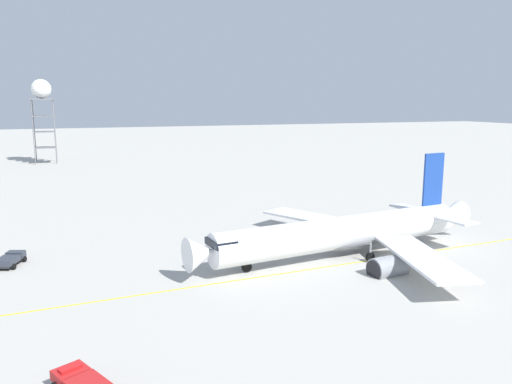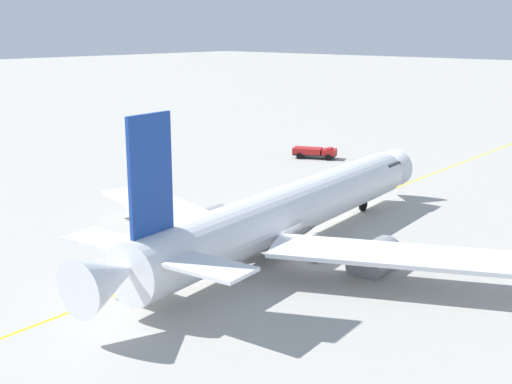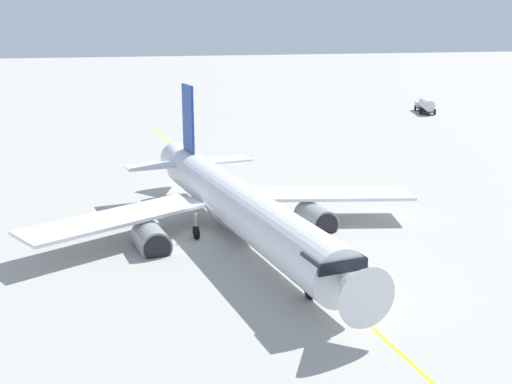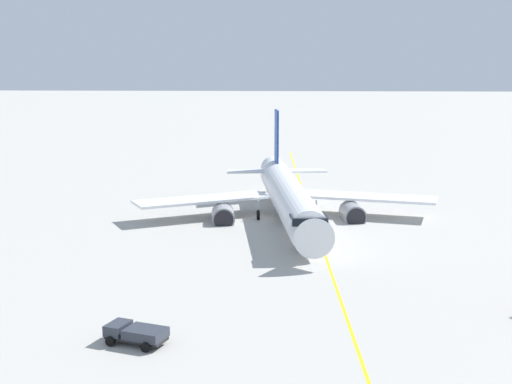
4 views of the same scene
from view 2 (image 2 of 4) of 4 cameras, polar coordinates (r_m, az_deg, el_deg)
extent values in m
plane|color=#ADAAA3|center=(46.50, 3.41, -6.04)|extent=(600.00, 600.00, 0.00)
cylinder|color=white|center=(48.90, 2.85, -1.57)|extent=(32.49, 7.52, 3.76)
cone|color=white|center=(63.84, 11.21, 1.84)|extent=(3.40, 3.90, 3.57)
cone|color=white|center=(35.87, -12.51, -7.22)|extent=(4.35, 3.64, 3.19)
cube|color=black|center=(61.70, 10.41, 2.27)|extent=(2.76, 3.45, 0.70)
ellipsoid|color=slate|center=(47.88, 1.80, -3.19)|extent=(11.93, 4.72, 2.07)
cube|color=#193D93|center=(36.75, -8.98, 1.46)|extent=(3.21, 0.61, 6.67)
cube|color=white|center=(40.39, -12.39, -4.13)|extent=(3.24, 5.88, 0.20)
cube|color=white|center=(35.70, -4.56, -6.25)|extent=(3.24, 5.88, 0.20)
cube|color=white|center=(52.44, -7.76, -1.36)|extent=(7.93, 15.93, 0.28)
cube|color=white|center=(42.34, 11.68, -5.25)|extent=(10.94, 15.62, 0.28)
cylinder|color=gray|center=(53.07, -4.18, -2.76)|extent=(4.11, 2.91, 2.48)
cylinder|color=black|center=(54.54, -2.87, -2.28)|extent=(0.40, 2.11, 2.11)
cylinder|color=gray|center=(45.71, 10.12, -5.72)|extent=(4.11, 2.91, 2.48)
cylinder|color=black|center=(47.42, 11.14, -5.04)|extent=(0.40, 2.11, 2.11)
cylinder|color=#9EA0A5|center=(59.67, 9.15, -0.34)|extent=(0.20, 0.20, 1.61)
cylinder|color=black|center=(59.87, 9.12, -1.09)|extent=(1.13, 0.43, 1.10)
cylinder|color=#9EA0A5|center=(49.80, -1.36, -3.02)|extent=(0.20, 0.20, 1.61)
cylinder|color=black|center=(50.04, -1.35, -3.90)|extent=(1.13, 0.43, 1.10)
cylinder|color=#9EA0A5|center=(46.38, 5.19, -4.36)|extent=(0.20, 0.20, 1.61)
cylinder|color=black|center=(46.64, 5.17, -5.30)|extent=(1.13, 0.43, 1.10)
cube|color=#232326|center=(83.31, 5.02, 3.20)|extent=(3.80, 5.51, 0.20)
cube|color=red|center=(82.90, 6.28, 3.42)|extent=(2.47, 2.29, 0.65)
cube|color=black|center=(82.76, 6.76, 3.46)|extent=(1.54, 0.79, 0.36)
cube|color=red|center=(83.40, 4.42, 3.54)|extent=(3.30, 4.02, 0.70)
cube|color=red|center=(82.82, 6.29, 3.71)|extent=(1.51, 1.14, 0.16)
cylinder|color=black|center=(83.95, 6.39, 3.18)|extent=(0.58, 0.81, 0.76)
cylinder|color=black|center=(82.03, 6.15, 2.94)|extent=(0.58, 0.81, 0.76)
cylinder|color=black|center=(84.62, 4.02, 3.32)|extent=(0.58, 0.81, 0.76)
cylinder|color=black|center=(82.72, 3.73, 3.08)|extent=(0.58, 0.81, 0.76)
cube|color=yellow|center=(54.37, 3.00, -3.06)|extent=(130.06, 6.25, 0.01)
camera|label=1|loc=(102.09, -8.48, 14.86)|focal=34.83mm
camera|label=3|loc=(85.31, 30.77, 12.82)|focal=43.80mm
camera|label=4|loc=(121.10, 28.48, 13.39)|focal=52.51mm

